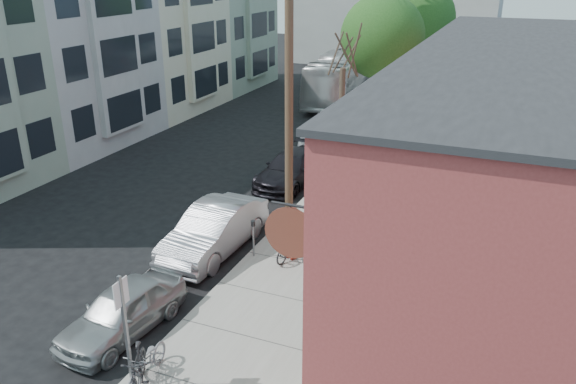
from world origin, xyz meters
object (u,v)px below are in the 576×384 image
at_px(sign_post, 125,322).
at_px(patron_green, 339,283).
at_px(parked_bike_b, 147,363).
at_px(patron_grey, 332,307).
at_px(tree_leafy_far, 417,20).
at_px(tree_leafy_mid, 382,37).
at_px(parking_meter_far, 335,154).
at_px(patio_chair_b, 334,339).
at_px(parked_bike_a, 138,371).
at_px(utility_pole_near, 287,78).
at_px(car_3, 330,135).
at_px(parking_meter_near, 253,232).
at_px(cyclist, 292,233).
at_px(car_1, 214,230).
at_px(patio_chair_a, 339,336).
at_px(car_4, 357,113).
at_px(car_2, 291,168).
at_px(car_0, 123,311).
at_px(tree_bare, 341,127).
at_px(bus, 346,75).

relative_size(sign_post, patron_green, 1.44).
bearing_deg(parked_bike_b, patron_grey, 34.55).
bearing_deg(tree_leafy_far, tree_leafy_mid, -90.00).
xyz_separation_m(parking_meter_far, patron_green, (3.48, -10.51, 0.14)).
distance_m(patio_chair_b, parked_bike_a, 4.52).
height_order(utility_pole_near, car_3, utility_pole_near).
xyz_separation_m(parking_meter_near, car_3, (-1.45, 12.13, -0.28)).
distance_m(parking_meter_far, cyclist, 8.17).
xyz_separation_m(tree_leafy_far, car_1, (-2.00, -23.06, -4.74)).
xyz_separation_m(patio_chair_a, cyclist, (-2.78, 3.86, 0.43)).
bearing_deg(parking_meter_far, sign_post, -89.61).
xyz_separation_m(sign_post, patio_chair_a, (3.85, 2.89, -1.24)).
bearing_deg(car_4, parking_meter_near, -88.04).
relative_size(patron_grey, car_4, 0.47).
relative_size(parked_bike_a, car_1, 0.36).
xyz_separation_m(tree_leafy_mid, car_2, (-2.00, -7.00, -4.79)).
bearing_deg(utility_pole_near, car_0, -102.50).
bearing_deg(parked_bike_b, sign_post, -123.89).
bearing_deg(car_1, sign_post, -74.47).
bearing_deg(sign_post, parked_bike_b, 62.43).
bearing_deg(tree_bare, patio_chair_a, -72.52).
xyz_separation_m(patron_grey, patron_green, (-0.16, 1.07, 0.03)).
xyz_separation_m(tree_leafy_mid, patron_green, (2.93, -15.88, -4.35)).
distance_m(parking_meter_far, bus, 15.45).
distance_m(parking_meter_near, car_0, 4.92).
distance_m(patron_green, parked_bike_a, 5.41).
bearing_deg(car_0, parked_bike_a, -39.13).
bearing_deg(patio_chair_a, parked_bike_a, -119.54).
relative_size(car_0, car_1, 0.80).
relative_size(parking_meter_far, tree_leafy_mid, 0.17).
distance_m(patio_chair_a, patron_grey, 0.69).
xyz_separation_m(car_1, car_4, (0.00, 17.07, -0.12)).
bearing_deg(parking_meter_far, tree_leafy_mid, 84.15).
bearing_deg(patron_grey, cyclist, -133.91).
distance_m(tree_leafy_far, patio_chair_b, 27.45).
xyz_separation_m(patron_grey, car_2, (-5.09, 9.95, -0.41)).
xyz_separation_m(sign_post, parking_meter_far, (-0.10, 14.84, -0.85)).
distance_m(parking_meter_near, patio_chair_b, 5.35).
height_order(sign_post, patron_grey, sign_post).
distance_m(tree_leafy_mid, car_0, 19.20).
bearing_deg(tree_leafy_mid, tree_leafy_far, 90.00).
distance_m(tree_leafy_far, car_0, 28.31).
xyz_separation_m(sign_post, patron_green, (3.38, 4.32, -0.71)).
bearing_deg(patio_chair_b, tree_leafy_mid, 80.26).
xyz_separation_m(parking_meter_near, patron_green, (3.48, -2.09, 0.14)).
xyz_separation_m(cyclist, car_4, (-2.62, 16.81, -0.36)).
relative_size(sign_post, car_2, 0.60).
relative_size(patron_green, cyclist, 1.12).
relative_size(parking_meter_far, utility_pole_near, 0.12).
height_order(parked_bike_a, parked_bike_b, parked_bike_a).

